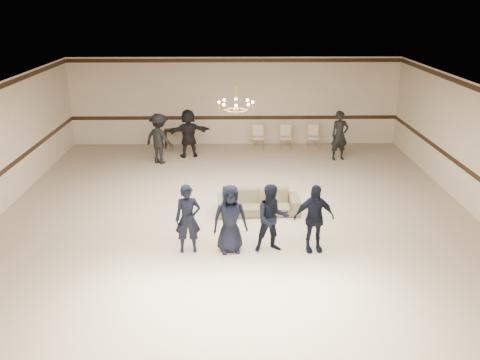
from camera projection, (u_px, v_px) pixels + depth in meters
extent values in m
cube|color=#C4B196|center=(237.00, 219.00, 12.89)|extent=(12.00, 14.00, 0.01)
cube|color=#2D2119|center=(236.00, 91.00, 11.81)|extent=(12.00, 14.00, 0.01)
cube|color=beige|center=(234.00, 102.00, 18.94)|extent=(12.00, 0.01, 3.20)
cube|color=beige|center=(243.00, 344.00, 5.76)|extent=(12.00, 0.01, 3.20)
cube|color=#331C0F|center=(235.00, 118.00, 19.13)|extent=(12.00, 0.02, 0.14)
cube|color=#331C0F|center=(234.00, 60.00, 18.43)|extent=(12.00, 0.02, 0.14)
imported|color=black|center=(188.00, 219.00, 11.05)|extent=(0.58, 0.41, 1.52)
imported|color=black|center=(230.00, 219.00, 11.06)|extent=(0.81, 0.60, 1.52)
imported|color=black|center=(272.00, 218.00, 11.08)|extent=(0.82, 0.68, 1.52)
imported|color=black|center=(314.00, 218.00, 11.09)|extent=(0.93, 0.46, 1.52)
imported|color=#70674B|center=(259.00, 202.00, 13.19)|extent=(2.10, 0.89, 0.61)
imported|color=black|center=(159.00, 139.00, 16.96)|extent=(1.24, 1.08, 1.67)
imported|color=black|center=(188.00, 133.00, 17.64)|extent=(1.61, 0.81, 1.67)
imported|color=black|center=(340.00, 136.00, 17.34)|extent=(0.68, 0.52, 1.67)
cube|color=black|center=(176.00, 139.00, 18.85)|extent=(0.83, 0.38, 0.69)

